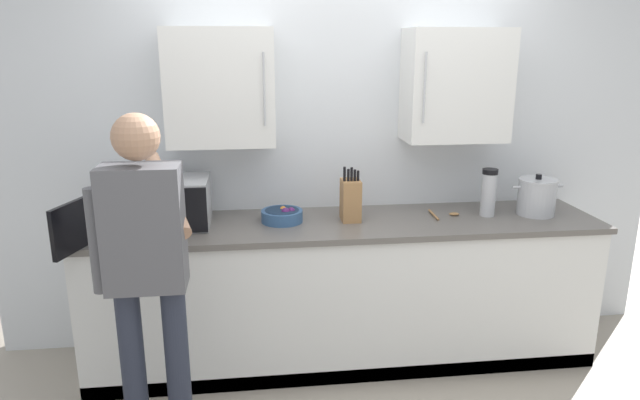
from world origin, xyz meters
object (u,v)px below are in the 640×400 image
(microwave_oven, at_px, (153,203))
(knife_block, at_px, (351,200))
(thermos_flask, at_px, (489,192))
(person_figure, at_px, (146,264))
(stock_pot, at_px, (537,197))
(wooden_spoon, at_px, (445,214))
(fruit_bowl, at_px, (282,215))

(microwave_oven, distance_m, knife_block, 1.15)
(thermos_flask, bearing_deg, person_figure, -157.39)
(stock_pot, bearing_deg, thermos_flask, 178.05)
(wooden_spoon, xyz_separation_m, fruit_bowl, (-1.00, 0.00, 0.03))
(fruit_bowl, bearing_deg, person_figure, -128.03)
(stock_pot, xyz_separation_m, fruit_bowl, (-1.57, 0.04, -0.07))
(knife_block, relative_size, fruit_bowl, 1.35)
(wooden_spoon, distance_m, fruit_bowl, 1.00)
(person_figure, bearing_deg, wooden_spoon, 26.56)
(wooden_spoon, distance_m, person_figure, 1.84)
(stock_pot, height_order, person_figure, person_figure)
(knife_block, xyz_separation_m, fruit_bowl, (-0.41, 0.02, -0.09))
(microwave_oven, bearing_deg, fruit_bowl, 0.32)
(knife_block, bearing_deg, stock_pot, -1.09)
(wooden_spoon, height_order, knife_block, knife_block)
(microwave_oven, bearing_deg, knife_block, -0.69)
(wooden_spoon, relative_size, fruit_bowl, 0.81)
(wooden_spoon, height_order, person_figure, person_figure)
(stock_pot, height_order, fruit_bowl, stock_pot)
(stock_pot, bearing_deg, fruit_bowl, 178.54)
(person_figure, bearing_deg, fruit_bowl, 51.97)
(fruit_bowl, height_order, person_figure, person_figure)
(microwave_oven, height_order, knife_block, knife_block)
(thermos_flask, height_order, person_figure, person_figure)
(wooden_spoon, bearing_deg, fruit_bowl, 179.98)
(microwave_oven, bearing_deg, person_figure, -83.36)
(stock_pot, bearing_deg, microwave_oven, 179.11)
(microwave_oven, xyz_separation_m, person_figure, (0.10, -0.82, -0.05))
(thermos_flask, distance_m, person_figure, 2.07)
(microwave_oven, bearing_deg, stock_pot, -0.89)
(thermos_flask, relative_size, fruit_bowl, 1.19)
(wooden_spoon, height_order, stock_pot, stock_pot)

